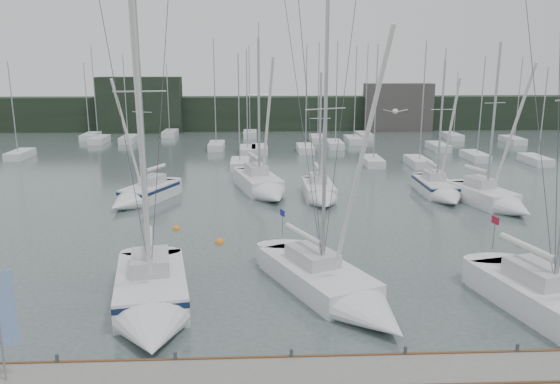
{
  "coord_description": "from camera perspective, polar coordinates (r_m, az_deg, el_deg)",
  "views": [
    {
      "loc": [
        -3.14,
        -21.05,
        10.45
      ],
      "look_at": [
        -2.0,
        5.0,
        4.1
      ],
      "focal_mm": 35.0,
      "sensor_mm": 36.0,
      "label": 1
    }
  ],
  "objects": [
    {
      "name": "ground",
      "position": [
        23.71,
        5.5,
        -12.53
      ],
      "size": [
        160.0,
        160.0,
        0.0
      ],
      "primitive_type": "plane",
      "color": "#41504D",
      "rests_on": "ground"
    },
    {
      "name": "dock",
      "position": [
        19.3,
        7.65,
        -18.52
      ],
      "size": [
        24.0,
        2.0,
        0.4
      ],
      "primitive_type": "cube",
      "color": "#62625D",
      "rests_on": "ground"
    },
    {
      "name": "far_treeline",
      "position": [
        83.49,
        -0.35,
        8.22
      ],
      "size": [
        90.0,
        4.0,
        5.0
      ],
      "primitive_type": "cube",
      "color": "black",
      "rests_on": "ground"
    },
    {
      "name": "far_building_left",
      "position": [
        83.03,
        -14.4,
        8.81
      ],
      "size": [
        12.0,
        3.0,
        8.0
      ],
      "primitive_type": "cube",
      "color": "black",
      "rests_on": "ground"
    },
    {
      "name": "far_building_right",
      "position": [
        84.05,
        12.2,
        8.64
      ],
      "size": [
        10.0,
        3.0,
        7.0
      ],
      "primitive_type": "cube",
      "color": "#42403D",
      "rests_on": "ground"
    },
    {
      "name": "mast_forest",
      "position": [
        65.93,
        1.73,
        4.98
      ],
      "size": [
        60.33,
        27.88,
        14.49
      ],
      "color": "silver",
      "rests_on": "ground"
    },
    {
      "name": "sailboat_near_left",
      "position": [
        23.73,
        -13.28,
        -11.16
      ],
      "size": [
        4.53,
        9.25,
        15.55
      ],
      "rotation": [
        0.0,
        0.0,
        0.18
      ],
      "color": "silver",
      "rests_on": "ground"
    },
    {
      "name": "sailboat_near_center",
      "position": [
        24.41,
        6.51,
        -10.45
      ],
      "size": [
        6.63,
        10.0,
        14.28
      ],
      "rotation": [
        0.0,
        0.0,
        0.43
      ],
      "color": "silver",
      "rests_on": "ground"
    },
    {
      "name": "sailboat_mid_a",
      "position": [
        41.91,
        -14.41,
        -0.39
      ],
      "size": [
        5.0,
        7.37,
        11.17
      ],
      "rotation": [
        0.0,
        0.0,
        -0.42
      ],
      "color": "silver",
      "rests_on": "ground"
    },
    {
      "name": "sailboat_mid_b",
      "position": [
        43.23,
        -1.71,
        0.52
      ],
      "size": [
        4.87,
        9.31,
        12.92
      ],
      "rotation": [
        0.0,
        0.0,
        0.26
      ],
      "color": "silver",
      "rests_on": "ground"
    },
    {
      "name": "sailboat_mid_c",
      "position": [
        41.35,
        4.27,
        -0.24
      ],
      "size": [
        2.29,
        6.93,
        10.21
      ],
      "rotation": [
        0.0,
        0.0,
        0.01
      ],
      "color": "silver",
      "rests_on": "ground"
    },
    {
      "name": "sailboat_mid_d",
      "position": [
        44.11,
        16.41,
        0.14
      ],
      "size": [
        2.38,
        7.59,
        11.24
      ],
      "rotation": [
        0.0,
        0.0,
        -0.0
      ],
      "color": "silver",
      "rests_on": "ground"
    },
    {
      "name": "sailboat_mid_e",
      "position": [
        42.16,
        21.64,
        -0.84
      ],
      "size": [
        4.35,
        7.89,
        12.43
      ],
      "rotation": [
        0.0,
        0.0,
        0.26
      ],
      "color": "silver",
      "rests_on": "ground"
    },
    {
      "name": "buoy_a",
      "position": [
        32.3,
        -6.32,
        -5.27
      ],
      "size": [
        0.54,
        0.54,
        0.54
      ],
      "primitive_type": "sphere",
      "color": "orange",
      "rests_on": "ground"
    },
    {
      "name": "buoy_c",
      "position": [
        35.23,
        -10.78,
        -3.81
      ],
      "size": [
        0.47,
        0.47,
        0.47
      ],
      "primitive_type": "sphere",
      "color": "orange",
      "rests_on": "ground"
    },
    {
      "name": "dock_banner",
      "position": [
        19.54,
        -26.86,
        -11.36
      ],
      "size": [
        0.57,
        0.2,
        3.83
      ],
      "rotation": [
        0.0,
        0.0,
        0.28
      ],
      "color": "#A3A6AB",
      "rests_on": "dock"
    },
    {
      "name": "seagull",
      "position": [
        22.69,
        11.95,
        8.26
      ],
      "size": [
        1.0,
        0.44,
        0.2
      ],
      "rotation": [
        0.0,
        0.0,
        0.01
      ],
      "color": "silver",
      "rests_on": "ground"
    }
  ]
}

